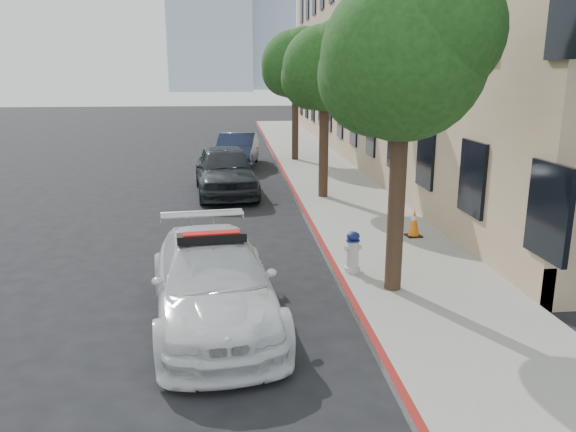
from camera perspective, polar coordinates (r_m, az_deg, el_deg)
The scene contains 12 objects.
ground at distance 12.13m, azimuth -5.51°, elevation -4.99°, with size 120.00×120.00×0.00m, color black.
sidewalk at distance 22.10m, azimuth 3.70°, elevation 4.08°, with size 3.20×50.00×0.15m, color gray.
curb_strip at distance 21.90m, azimuth -0.29°, elevation 4.02°, with size 0.12×50.00×0.15m, color maroon.
building at distance 28.01m, azimuth 13.95°, elevation 15.99°, with size 8.00×36.00×10.00m, color tan.
tree_near at distance 9.88m, azimuth 11.87°, elevation 15.62°, with size 2.92×2.82×5.62m.
tree_mid at distance 17.68m, azimuth 3.88°, elevation 14.83°, with size 2.77×2.64×5.43m.
tree_far at distance 25.60m, azimuth 0.82°, elevation 15.21°, with size 3.10×3.00×5.81m.
police_car at distance 9.32m, azimuth -7.61°, elevation -6.59°, with size 2.48×4.95×1.53m.
parked_car_mid at distance 19.11m, azimuth -6.41°, elevation 4.68°, with size 1.94×4.83×1.64m, color #212429.
parked_car_far at distance 24.67m, azimuth -5.20°, elevation 6.66°, with size 1.54×4.42×1.46m, color #161E38.
fire_hydrant at distance 11.20m, azimuth 6.59°, elevation -3.68°, with size 0.35×0.32×0.83m.
traffic_cone at distance 13.89m, azimuth 12.69°, elevation -0.70°, with size 0.39×0.39×0.67m.
Camera 1 is at (0.01, -11.45, 4.00)m, focal length 35.00 mm.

